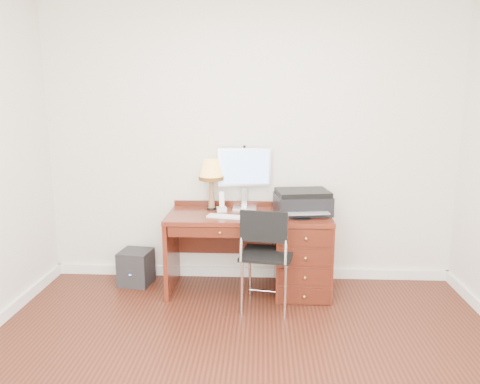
# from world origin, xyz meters

# --- Properties ---
(ground) EXTENTS (4.00, 4.00, 0.00)m
(ground) POSITION_xyz_m (0.00, 0.00, 0.00)
(ground) COLOR #35150C
(ground) RESTS_ON ground
(room_shell) EXTENTS (4.00, 4.00, 4.00)m
(room_shell) POSITION_xyz_m (0.00, 0.63, 0.05)
(room_shell) COLOR silver
(room_shell) RESTS_ON ground
(desk) EXTENTS (1.50, 0.67, 0.75)m
(desk) POSITION_xyz_m (0.32, 1.40, 0.41)
(desk) COLOR #5D2013
(desk) RESTS_ON ground
(monitor) EXTENTS (0.51, 0.19, 0.59)m
(monitor) POSITION_xyz_m (-0.05, 1.64, 1.12)
(monitor) COLOR silver
(monitor) RESTS_ON desk
(keyboard) EXTENTS (0.39, 0.19, 0.01)m
(keyboard) POSITION_xyz_m (-0.18, 1.26, 0.76)
(keyboard) COLOR white
(keyboard) RESTS_ON desk
(mouse_pad) EXTENTS (0.19, 0.19, 0.04)m
(mouse_pad) POSITION_xyz_m (0.47, 1.28, 0.76)
(mouse_pad) COLOR black
(mouse_pad) RESTS_ON desk
(printer) EXTENTS (0.54, 0.45, 0.22)m
(printer) POSITION_xyz_m (0.50, 1.45, 0.86)
(printer) COLOR black
(printer) RESTS_ON desk
(leg_lamp) EXTENTS (0.24, 0.24, 0.48)m
(leg_lamp) POSITION_xyz_m (-0.36, 1.56, 1.10)
(leg_lamp) COLOR black
(leg_lamp) RESTS_ON desk
(phone) EXTENTS (0.10, 0.10, 0.19)m
(phone) POSITION_xyz_m (-0.26, 1.48, 0.81)
(phone) COLOR white
(phone) RESTS_ON desk
(pen_cup) EXTENTS (0.07, 0.07, 0.09)m
(pen_cup) POSITION_xyz_m (0.33, 1.49, 0.79)
(pen_cup) COLOR black
(pen_cup) RESTS_ON desk
(chair) EXTENTS (0.49, 0.49, 0.91)m
(chair) POSITION_xyz_m (0.17, 0.97, 0.55)
(chair) COLOR black
(chair) RESTS_ON ground
(equipment_box) EXTENTS (0.33, 0.33, 0.34)m
(equipment_box) POSITION_xyz_m (-1.11, 1.50, 0.17)
(equipment_box) COLOR black
(equipment_box) RESTS_ON ground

